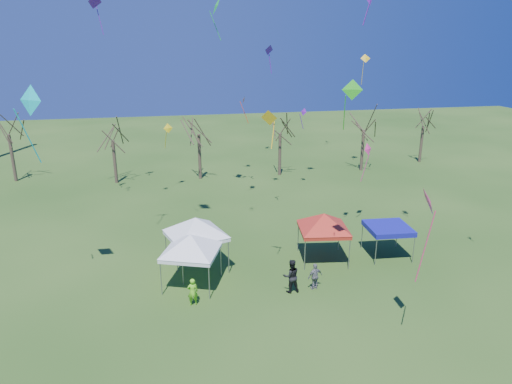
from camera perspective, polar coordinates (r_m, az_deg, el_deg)
ground at (r=25.82m, az=3.66°, el=-12.88°), size 140.00×140.00×0.00m
tree_0 at (r=51.31m, az=-28.81°, el=8.19°), size 3.83×3.83×8.44m
tree_1 at (r=46.79m, az=-17.65°, el=7.95°), size 3.42×3.42×7.54m
tree_2 at (r=46.38m, az=-7.25°, el=9.18°), size 3.71×3.71×8.18m
tree_3 at (r=47.52m, az=3.07°, el=9.24°), size 3.59×3.59×7.91m
tree_4 at (r=50.69m, az=13.45°, el=9.30°), size 3.58×3.58×7.89m
tree_5 at (r=56.53m, az=20.34°, el=9.20°), size 3.39×3.39×7.46m
tent_white_west at (r=25.84m, az=-8.17°, el=-5.71°), size 3.84×3.84×3.63m
tent_white_mid at (r=27.58m, az=-7.59°, el=-3.64°), size 4.23×4.23×3.90m
tent_red at (r=28.88m, az=8.50°, el=-3.07°), size 4.12×4.12×3.67m
tent_blue at (r=30.72m, az=16.21°, el=-4.38°), size 2.87×2.87×2.09m
person_grey at (r=26.31m, az=7.39°, el=-10.42°), size 0.99×0.62×1.57m
person_green at (r=24.89m, az=-7.92°, el=-12.24°), size 0.58×0.40×1.54m
person_dark at (r=25.81m, az=4.42°, el=-10.43°), size 0.95×0.74×1.95m
kite_12 at (r=50.04m, az=13.51°, el=15.89°), size 1.11×0.81×3.14m
kite_18 at (r=32.71m, az=1.61°, el=17.26°), size 0.83×0.71×1.94m
kite_22 at (r=41.99m, az=-1.56°, el=11.29°), size 0.76×0.89×2.55m
kite_11 at (r=38.37m, az=-5.06°, el=22.15°), size 0.89×1.52×3.29m
kite_1 at (r=23.88m, az=1.69°, el=9.22°), size 0.94×0.79×2.04m
kite_5 at (r=20.30m, az=20.83°, el=-1.25°), size 1.04×1.44×4.26m
kite_2 at (r=41.46m, az=-19.52°, el=21.49°), size 1.47×1.40×3.06m
kite_17 at (r=34.22m, az=13.84°, el=5.11°), size 0.94×0.78×2.93m
kite_14 at (r=24.98m, az=-26.47°, el=10.16°), size 1.47×1.40×4.04m
kite_27 at (r=21.81m, az=11.92°, el=12.30°), size 0.99×0.71×2.38m
kite_19 at (r=41.96m, az=5.95°, el=9.86°), size 0.63×0.78×1.99m
kite_13 at (r=42.58m, az=-10.93°, el=7.77°), size 0.92×0.68×2.31m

